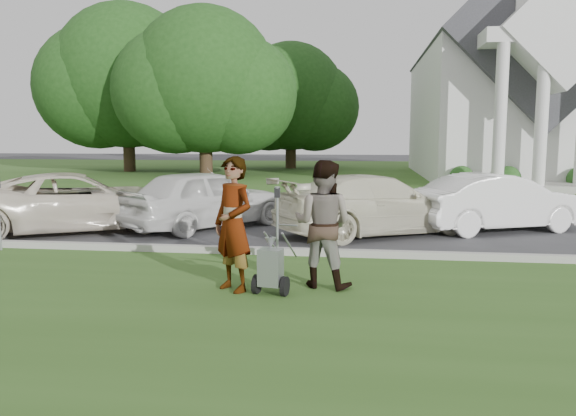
% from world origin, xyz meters
% --- Properties ---
extents(ground, '(120.00, 120.00, 0.00)m').
position_xyz_m(ground, '(0.00, 0.00, 0.00)').
color(ground, '#333335').
rests_on(ground, ground).
extents(grass_strip, '(80.00, 7.00, 0.01)m').
position_xyz_m(grass_strip, '(0.00, -3.00, 0.01)').
color(grass_strip, '#32561D').
rests_on(grass_strip, ground).
extents(church_lawn, '(80.00, 30.00, 0.01)m').
position_xyz_m(church_lawn, '(0.00, 27.00, 0.01)').
color(church_lawn, '#32561D').
rests_on(church_lawn, ground).
extents(curb, '(80.00, 0.18, 0.15)m').
position_xyz_m(curb, '(0.00, 0.55, 0.07)').
color(curb, '#9E9E93').
rests_on(curb, ground).
extents(church, '(9.19, 19.00, 24.10)m').
position_xyz_m(church, '(9.00, 23.11, 5.94)').
color(church, white).
rests_on(church, ground).
extents(tree_left, '(10.63, 8.40, 9.71)m').
position_xyz_m(tree_left, '(-8.01, 21.99, 5.11)').
color(tree_left, '#332316').
rests_on(tree_left, ground).
extents(tree_far, '(11.64, 9.20, 10.73)m').
position_xyz_m(tree_far, '(-14.01, 24.99, 5.69)').
color(tree_far, '#332316').
rests_on(tree_far, ground).
extents(tree_back, '(9.61, 7.60, 8.89)m').
position_xyz_m(tree_back, '(-4.01, 29.99, 4.73)').
color(tree_back, '#332316').
rests_on(tree_back, ground).
extents(striping_cart, '(0.58, 1.05, 0.93)m').
position_xyz_m(striping_cart, '(-0.20, -2.18, 0.40)').
color(striping_cart, black).
rests_on(striping_cart, ground).
extents(person_left, '(0.87, 0.82, 2.01)m').
position_xyz_m(person_left, '(-0.78, -2.04, 1.00)').
color(person_left, '#999999').
rests_on(person_left, ground).
extents(person_right, '(1.11, 0.96, 1.94)m').
position_xyz_m(person_right, '(0.52, -1.64, 0.97)').
color(person_right, '#999999').
rests_on(person_right, ground).
extents(parking_meter_near, '(0.10, 0.09, 1.41)m').
position_xyz_m(parking_meter_near, '(-0.42, -0.14, 0.89)').
color(parking_meter_near, '#9A9CA2').
rests_on(parking_meter_near, ground).
extents(car_a, '(5.66, 4.60, 1.43)m').
position_xyz_m(car_a, '(-5.79, 2.71, 0.72)').
color(car_a, beige).
rests_on(car_a, ground).
extents(car_b, '(4.11, 4.61, 1.51)m').
position_xyz_m(car_b, '(-2.79, 3.55, 0.76)').
color(car_b, white).
rests_on(car_b, ground).
extents(car_c, '(5.20, 4.26, 1.42)m').
position_xyz_m(car_c, '(1.41, 3.19, 0.71)').
color(car_c, '#E9E5C6').
rests_on(car_c, ground).
extents(car_d, '(4.50, 3.05, 1.40)m').
position_xyz_m(car_d, '(4.41, 4.08, 0.70)').
color(car_d, white).
rests_on(car_d, ground).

